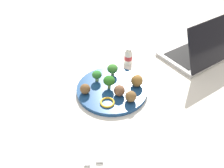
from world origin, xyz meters
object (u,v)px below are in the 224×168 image
(meatball_mid_left, at_px, (131,96))
(laptop, at_px, (201,50))
(knife, at_px, (89,147))
(meatball_front_left, at_px, (119,91))
(broccoli_floret_mid_left, at_px, (109,80))
(yogurt_bottle, at_px, (128,57))
(napkin, at_px, (94,146))
(meatball_far_rim, at_px, (137,81))
(broccoli_floret_back_left, at_px, (97,75))
(fork, at_px, (100,147))
(pepper_ring_far_rim, at_px, (107,102))
(plate, at_px, (112,89))
(meatball_near_rim, at_px, (85,89))
(broccoli_floret_back_right, at_px, (113,69))

(meatball_mid_left, relative_size, laptop, 0.11)
(knife, height_order, laptop, laptop)
(meatball_front_left, distance_m, laptop, 0.48)
(broccoli_floret_mid_left, relative_size, yogurt_bottle, 0.70)
(meatball_mid_left, relative_size, meatball_front_left, 0.98)
(meatball_front_left, relative_size, napkin, 0.25)
(broccoli_floret_mid_left, relative_size, knife, 0.38)
(meatball_mid_left, bearing_deg, laptop, 137.42)
(meatball_mid_left, xyz_separation_m, meatball_far_rim, (-0.09, 0.02, 0.00))
(broccoli_floret_back_left, xyz_separation_m, broccoli_floret_mid_left, (0.04, 0.05, 0.01))
(napkin, distance_m, fork, 0.02)
(broccoli_floret_back_left, relative_size, napkin, 0.27)
(meatball_far_rim, height_order, pepper_ring_far_rim, meatball_far_rim)
(broccoli_floret_back_left, bearing_deg, meatball_far_rim, 84.61)
(broccoli_floret_mid_left, bearing_deg, meatball_far_rim, 101.66)
(meatball_mid_left, xyz_separation_m, laptop, (-0.34, 0.32, 0.00))
(meatball_far_rim, distance_m, yogurt_bottle, 0.18)
(plate, xyz_separation_m, broccoli_floret_mid_left, (-0.00, -0.01, 0.04))
(meatball_mid_left, relative_size, yogurt_bottle, 0.54)
(broccoli_floret_mid_left, bearing_deg, pepper_ring_far_rim, 1.53)
(plate, distance_m, yogurt_bottle, 0.21)
(broccoli_floret_back_left, height_order, napkin, broccoli_floret_back_left)
(meatball_far_rim, relative_size, meatball_near_rim, 1.20)
(pepper_ring_far_rim, xyz_separation_m, yogurt_bottle, (-0.29, 0.06, 0.02))
(plate, relative_size, broccoli_floret_back_right, 5.77)
(meatball_front_left, bearing_deg, meatball_mid_left, 57.90)
(napkin, relative_size, fork, 1.40)
(broccoli_floret_back_left, xyz_separation_m, fork, (0.31, 0.05, -0.04))
(meatball_mid_left, bearing_deg, meatball_near_rim, -98.53)
(meatball_near_rim, xyz_separation_m, pepper_ring_far_rim, (0.05, 0.09, -0.02))
(fork, bearing_deg, broccoli_floret_back_right, 179.15)
(plate, xyz_separation_m, pepper_ring_far_rim, (0.09, -0.01, 0.01))
(napkin, xyz_separation_m, yogurt_bottle, (-0.46, 0.09, 0.03))
(broccoli_floret_back_left, relative_size, meatball_far_rim, 0.96)
(plate, relative_size, napkin, 1.65)
(meatball_mid_left, distance_m, yogurt_bottle, 0.26)
(meatball_near_rim, relative_size, fork, 0.33)
(meatball_far_rim, bearing_deg, meatball_near_rim, -72.09)
(meatball_mid_left, xyz_separation_m, fork, (0.21, -0.09, -0.03))
(meatball_near_rim, distance_m, pepper_ring_far_rim, 0.10)
(knife, bearing_deg, laptop, 141.57)
(yogurt_bottle, bearing_deg, broccoli_floret_back_left, -37.10)
(broccoli_floret_back_right, relative_size, pepper_ring_far_rim, 0.89)
(meatball_near_rim, distance_m, fork, 0.25)
(broccoli_floret_mid_left, relative_size, napkin, 0.32)
(plate, distance_m, fork, 0.27)
(pepper_ring_far_rim, distance_m, napkin, 0.18)
(broccoli_floret_back_left, xyz_separation_m, napkin, (0.31, 0.04, -0.04))
(knife, bearing_deg, meatball_far_rim, 154.32)
(broccoli_floret_back_right, bearing_deg, meatball_front_left, 16.93)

